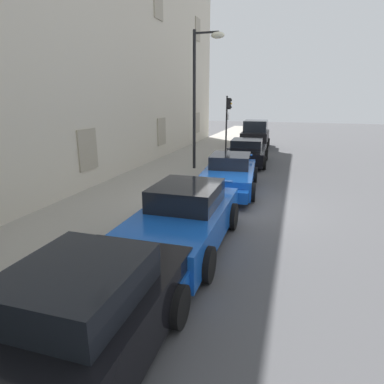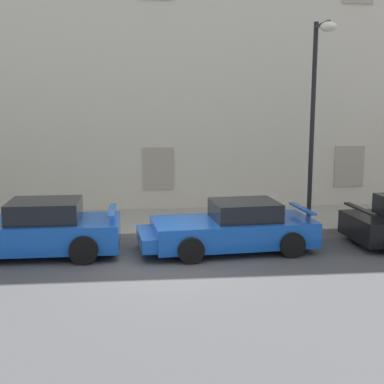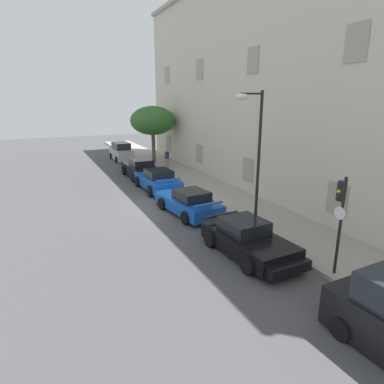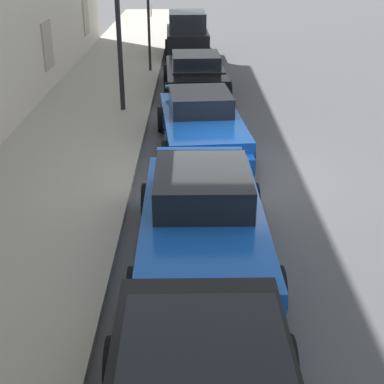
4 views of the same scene
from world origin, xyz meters
name	(u,v)px [view 2 (image 2 of 4)]	position (x,y,z in m)	size (l,w,h in m)	color
ground_plane	(166,259)	(0.00, 0.00, 0.00)	(80.00, 80.00, 0.00)	#444447
sidewalk	(161,221)	(0.00, 3.85, 0.07)	(60.00, 3.50, 0.14)	gray
building_facade	(155,16)	(0.00, 7.21, 7.05)	(35.16, 3.72, 14.05)	beige
sportscar_yellow_flank	(27,231)	(-3.58, 0.68, 0.63)	(4.90, 2.18, 1.44)	#144CB2
sportscar_white_middle	(228,229)	(1.69, 0.60, 0.59)	(4.80, 2.38, 1.33)	#144CB2
street_lamp	(318,88)	(4.67, 2.50, 4.35)	(0.44, 1.42, 6.16)	black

